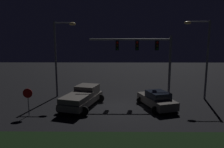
% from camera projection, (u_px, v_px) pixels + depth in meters
% --- Properties ---
extents(ground_plane, '(80.00, 80.00, 0.00)m').
position_uv_depth(ground_plane, '(118.00, 107.00, 18.58)').
color(ground_plane, black).
extents(pickup_truck, '(3.85, 5.74, 1.80)m').
position_uv_depth(pickup_truck, '(83.00, 96.00, 18.38)').
color(pickup_truck, '#514C47').
rests_on(pickup_truck, ground_plane).
extents(car_sedan, '(3.29, 4.74, 1.51)m').
position_uv_depth(car_sedan, '(157.00, 100.00, 18.19)').
color(car_sedan, '#514C47').
rests_on(car_sedan, ground_plane).
extents(traffic_signal_gantry, '(8.32, 0.56, 6.50)m').
position_uv_depth(traffic_signal_gantry, '(146.00, 52.00, 20.48)').
color(traffic_signal_gantry, slate).
rests_on(traffic_signal_gantry, ground_plane).
extents(street_lamp_left, '(2.34, 0.44, 7.94)m').
position_uv_depth(street_lamp_left, '(60.00, 50.00, 21.25)').
color(street_lamp_left, slate).
rests_on(street_lamp_left, ground_plane).
extents(street_lamp_right, '(2.63, 0.44, 7.97)m').
position_uv_depth(street_lamp_right, '(203.00, 50.00, 20.32)').
color(street_lamp_right, slate).
rests_on(street_lamp_right, ground_plane).
extents(stop_sign, '(0.76, 0.08, 2.23)m').
position_uv_depth(stop_sign, '(28.00, 97.00, 16.06)').
color(stop_sign, slate).
rests_on(stop_sign, ground_plane).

